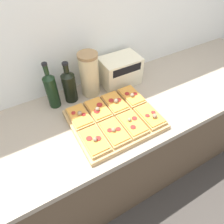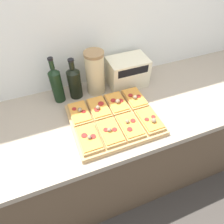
# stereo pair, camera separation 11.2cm
# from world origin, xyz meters

# --- Properties ---
(ground_plane) EXTENTS (12.00, 12.00, 0.00)m
(ground_plane) POSITION_xyz_m (0.00, 0.00, 0.00)
(ground_plane) COLOR #3D3833
(wall_back) EXTENTS (6.00, 0.06, 2.50)m
(wall_back) POSITION_xyz_m (0.00, 0.67, 1.25)
(wall_back) COLOR silver
(wall_back) RESTS_ON ground_plane
(kitchen_counter) EXTENTS (2.63, 0.67, 0.88)m
(kitchen_counter) POSITION_xyz_m (0.00, 0.32, 0.44)
(kitchen_counter) COLOR brown
(kitchen_counter) RESTS_ON ground_plane
(cutting_board) EXTENTS (0.48, 0.40, 0.03)m
(cutting_board) POSITION_xyz_m (-0.05, 0.23, 0.90)
(cutting_board) COLOR tan
(cutting_board) RESTS_ON kitchen_counter
(pizza_slice_back_left) EXTENTS (0.10, 0.18, 0.05)m
(pizza_slice_back_left) POSITION_xyz_m (-0.23, 0.33, 0.93)
(pizza_slice_back_left) COLOR tan
(pizza_slice_back_left) RESTS_ON cutting_board
(pizza_slice_back_midleft) EXTENTS (0.10, 0.18, 0.05)m
(pizza_slice_back_midleft) POSITION_xyz_m (-0.11, 0.33, 0.93)
(pizza_slice_back_midleft) COLOR tan
(pizza_slice_back_midleft) RESTS_ON cutting_board
(pizza_slice_back_midright) EXTENTS (0.10, 0.18, 0.06)m
(pizza_slice_back_midright) POSITION_xyz_m (0.00, 0.33, 0.93)
(pizza_slice_back_midright) COLOR tan
(pizza_slice_back_midright) RESTS_ON cutting_board
(pizza_slice_back_right) EXTENTS (0.10, 0.18, 0.05)m
(pizza_slice_back_right) POSITION_xyz_m (0.12, 0.33, 0.93)
(pizza_slice_back_right) COLOR tan
(pizza_slice_back_right) RESTS_ON cutting_board
(pizza_slice_front_left) EXTENTS (0.10, 0.18, 0.05)m
(pizza_slice_front_left) POSITION_xyz_m (-0.23, 0.14, 0.93)
(pizza_slice_front_left) COLOR tan
(pizza_slice_front_left) RESTS_ON cutting_board
(pizza_slice_front_midleft) EXTENTS (0.10, 0.18, 0.05)m
(pizza_slice_front_midleft) POSITION_xyz_m (-0.11, 0.14, 0.93)
(pizza_slice_front_midleft) COLOR tan
(pizza_slice_front_midleft) RESTS_ON cutting_board
(pizza_slice_front_midright) EXTENTS (0.10, 0.18, 0.05)m
(pizza_slice_front_midright) POSITION_xyz_m (0.00, 0.14, 0.93)
(pizza_slice_front_midright) COLOR tan
(pizza_slice_front_midright) RESTS_ON cutting_board
(pizza_slice_front_right) EXTENTS (0.10, 0.18, 0.05)m
(pizza_slice_front_right) POSITION_xyz_m (0.12, 0.14, 0.93)
(pizza_slice_front_right) COLOR tan
(pizza_slice_front_right) RESTS_ON cutting_board
(olive_oil_bottle) EXTENTS (0.07, 0.07, 0.30)m
(olive_oil_bottle) POSITION_xyz_m (-0.30, 0.53, 1.00)
(olive_oil_bottle) COLOR black
(olive_oil_bottle) RESTS_ON kitchen_counter
(wine_bottle) EXTENTS (0.08, 0.08, 0.27)m
(wine_bottle) POSITION_xyz_m (-0.20, 0.53, 0.99)
(wine_bottle) COLOR black
(wine_bottle) RESTS_ON kitchen_counter
(grain_jar_tall) EXTENTS (0.12, 0.12, 0.28)m
(grain_jar_tall) POSITION_xyz_m (-0.06, 0.53, 1.02)
(grain_jar_tall) COLOR beige
(grain_jar_tall) RESTS_ON kitchen_counter
(toaster_oven) EXTENTS (0.28, 0.17, 0.19)m
(toaster_oven) POSITION_xyz_m (0.16, 0.53, 0.98)
(toaster_oven) COLOR beige
(toaster_oven) RESTS_ON kitchen_counter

